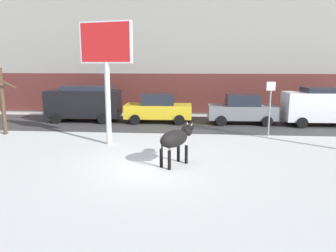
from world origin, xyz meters
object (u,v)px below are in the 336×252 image
(billboard, at_px, (106,50))
(street_sign, at_px, (270,104))
(cow_black, at_px, (175,139))
(car_white_van, at_px, (324,105))
(car_yellow_sedan, at_px, (158,108))
(bare_tree_left_lot, at_px, (2,99))
(car_grey_sedan, at_px, (242,109))
(car_black_van, at_px, (84,102))
(pedestrian_near_billboard, at_px, (78,102))

(billboard, distance_m, street_sign, 8.56)
(cow_black, height_order, car_white_van, car_white_van)
(billboard, xyz_separation_m, car_yellow_sedan, (1.67, 5.80, -3.41))
(bare_tree_left_lot, xyz_separation_m, street_sign, (13.90, 0.64, -0.22))
(car_white_van, bearing_deg, cow_black, -134.77)
(car_grey_sedan, bearing_deg, car_black_van, 179.71)
(car_yellow_sedan, xyz_separation_m, street_sign, (6.14, -3.51, 0.76))
(car_grey_sedan, bearing_deg, bare_tree_left_lot, -162.32)
(car_grey_sedan, bearing_deg, street_sign, -75.94)
(car_yellow_sedan, bearing_deg, billboard, -106.08)
(car_grey_sedan, bearing_deg, car_white_van, -1.88)
(car_yellow_sedan, height_order, street_sign, street_sign)
(cow_black, bearing_deg, billboard, 138.64)
(cow_black, xyz_separation_m, car_yellow_sedan, (-1.61, 8.69, -0.09))
(billboard, relative_size, car_black_van, 1.20)
(cow_black, height_order, billboard, billboard)
(car_yellow_sedan, xyz_separation_m, car_white_van, (10.07, -0.16, 0.33))
(billboard, distance_m, car_white_van, 13.39)
(car_white_van, bearing_deg, street_sign, -139.60)
(pedestrian_near_billboard, bearing_deg, bare_tree_left_lot, -101.30)
(cow_black, xyz_separation_m, billboard, (-3.29, 2.89, 3.32))
(cow_black, xyz_separation_m, pedestrian_near_billboard, (-7.96, 11.60, -0.11))
(car_grey_sedan, height_order, car_white_van, car_white_van)
(car_black_van, xyz_separation_m, street_sign, (10.99, -3.56, 0.43))
(cow_black, distance_m, bare_tree_left_lot, 10.45)
(cow_black, height_order, car_black_van, car_black_van)
(car_black_van, distance_m, bare_tree_left_lot, 5.15)
(car_white_van, bearing_deg, bare_tree_left_lot, -167.38)
(cow_black, bearing_deg, car_white_van, 45.23)
(car_black_van, bearing_deg, bare_tree_left_lot, -124.69)
(cow_black, bearing_deg, car_grey_sedan, 67.23)
(car_black_van, xyz_separation_m, bare_tree_left_lot, (-2.91, -4.20, 0.64))
(car_grey_sedan, bearing_deg, pedestrian_near_billboard, 165.92)
(car_black_van, distance_m, car_yellow_sedan, 4.86)
(car_white_van, relative_size, pedestrian_near_billboard, 2.69)
(billboard, bearing_deg, cow_black, -41.36)
(billboard, xyz_separation_m, bare_tree_left_lot, (-6.09, 1.64, -2.43))
(cow_black, xyz_separation_m, car_grey_sedan, (3.65, 8.69, -0.09))
(cow_black, height_order, pedestrian_near_billboard, pedestrian_near_billboard)
(pedestrian_near_billboard, relative_size, bare_tree_left_lot, 0.47)
(billboard, bearing_deg, car_yellow_sedan, 73.92)
(car_yellow_sedan, bearing_deg, street_sign, -29.78)
(car_white_van, height_order, street_sign, street_sign)
(billboard, height_order, bare_tree_left_lot, billboard)
(car_grey_sedan, xyz_separation_m, pedestrian_near_billboard, (-11.61, 2.91, -0.03))
(billboard, height_order, pedestrian_near_billboard, billboard)
(car_black_van, bearing_deg, car_white_van, -0.80)
(car_yellow_sedan, relative_size, street_sign, 1.50)
(pedestrian_near_billboard, height_order, street_sign, street_sign)
(car_yellow_sedan, distance_m, car_white_van, 10.08)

